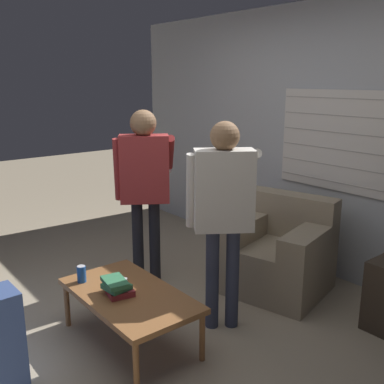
# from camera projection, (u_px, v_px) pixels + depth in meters

# --- Properties ---
(ground_plane) EXTENTS (16.00, 16.00, 0.00)m
(ground_plane) POSITION_uv_depth(u_px,v_px,m) (131.00, 325.00, 3.47)
(ground_plane) COLOR gray
(wall_back) EXTENTS (5.20, 0.08, 2.55)m
(wall_back) POSITION_uv_depth(u_px,v_px,m) (306.00, 139.00, 4.38)
(wall_back) COLOR #ADB2B7
(wall_back) RESTS_ON ground_plane
(armchair_beige) EXTENTS (1.02, 0.95, 0.83)m
(armchair_beige) POSITION_uv_depth(u_px,v_px,m) (278.00, 253.00, 4.02)
(armchair_beige) COLOR gray
(armchair_beige) RESTS_ON ground_plane
(coffee_table) EXTENTS (1.07, 0.60, 0.39)m
(coffee_table) POSITION_uv_depth(u_px,v_px,m) (129.00, 297.00, 3.17)
(coffee_table) COLOR brown
(coffee_table) RESTS_ON ground_plane
(person_left_standing) EXTENTS (0.50, 0.73, 1.60)m
(person_left_standing) POSITION_uv_depth(u_px,v_px,m) (145.00, 177.00, 3.95)
(person_left_standing) COLOR black
(person_left_standing) RESTS_ON ground_plane
(person_right_standing) EXTENTS (0.54, 0.77, 1.57)m
(person_right_standing) POSITION_uv_depth(u_px,v_px,m) (223.00, 201.00, 3.24)
(person_right_standing) COLOR #33384C
(person_right_standing) RESTS_ON ground_plane
(book_stack) EXTENTS (0.25, 0.21, 0.11)m
(book_stack) POSITION_uv_depth(u_px,v_px,m) (117.00, 287.00, 3.12)
(book_stack) COLOR maroon
(book_stack) RESTS_ON coffee_table
(soda_can) EXTENTS (0.07, 0.07, 0.13)m
(soda_can) POSITION_uv_depth(u_px,v_px,m) (82.00, 274.00, 3.32)
(soda_can) COLOR #194C9E
(soda_can) RESTS_ON coffee_table
(spare_remote) EXTENTS (0.12, 0.12, 0.02)m
(spare_remote) POSITION_uv_depth(u_px,v_px,m) (123.00, 283.00, 3.29)
(spare_remote) COLOR white
(spare_remote) RESTS_ON coffee_table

